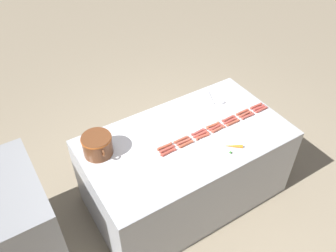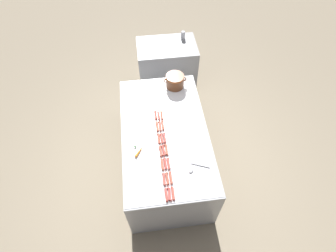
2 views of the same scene
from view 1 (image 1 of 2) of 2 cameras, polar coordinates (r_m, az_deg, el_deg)
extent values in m
plane|color=gray|center=(3.88, 2.61, -10.99)|extent=(20.00, 20.00, 0.00)
cube|color=#ADAFB5|center=(3.55, 2.82, -6.81)|extent=(1.09, 1.94, 0.86)
cube|color=silver|center=(3.24, 3.07, -1.78)|extent=(1.07, 1.90, 0.00)
cube|color=#939599|center=(3.38, -23.91, -14.32)|extent=(0.97, 0.63, 0.93)
cylinder|color=#AD463C|center=(3.63, 15.02, 2.61)|extent=(0.03, 0.13, 0.03)
sphere|color=#AD463C|center=(3.68, 15.78, 2.94)|extent=(0.03, 0.03, 0.03)
sphere|color=#AD463C|center=(3.59, 14.24, 2.27)|extent=(0.03, 0.03, 0.03)
cylinder|color=#AE4C40|center=(3.52, 12.90, 1.60)|extent=(0.03, 0.14, 0.03)
sphere|color=#AE4C40|center=(3.56, 13.67, 1.99)|extent=(0.03, 0.03, 0.03)
sphere|color=#AE4C40|center=(3.48, 12.11, 1.21)|extent=(0.03, 0.03, 0.03)
cylinder|color=#B1513A|center=(3.42, 10.56, 0.56)|extent=(0.03, 0.13, 0.03)
sphere|color=#B1513A|center=(3.45, 11.39, 0.95)|extent=(0.03, 0.03, 0.03)
sphere|color=#B1513A|center=(3.38, 9.70, 0.15)|extent=(0.03, 0.03, 0.03)
cylinder|color=#AE533F|center=(3.32, 8.18, -0.50)|extent=(0.04, 0.14, 0.03)
sphere|color=#AE533F|center=(3.36, 9.12, -0.13)|extent=(0.03, 0.03, 0.03)
sphere|color=#AE533F|center=(3.29, 7.22, -0.87)|extent=(0.03, 0.03, 0.03)
cylinder|color=#BA4E3A|center=(3.23, 5.67, -1.68)|extent=(0.04, 0.14, 0.03)
sphere|color=#BA4E3A|center=(3.27, 6.57, -1.20)|extent=(0.03, 0.03, 0.03)
sphere|color=#BA4E3A|center=(3.20, 4.76, -2.17)|extent=(0.03, 0.03, 0.03)
cylinder|color=#B35339|center=(3.15, 2.98, -2.94)|extent=(0.03, 0.13, 0.03)
sphere|color=#B35339|center=(3.18, 4.00, -2.51)|extent=(0.03, 0.03, 0.03)
sphere|color=#B35339|center=(3.12, 1.94, -3.39)|extent=(0.03, 0.03, 0.03)
cylinder|color=#B94839|center=(3.07, 0.05, -4.29)|extent=(0.04, 0.14, 0.03)
sphere|color=#B94839|center=(3.10, 1.14, -3.86)|extent=(0.03, 0.03, 0.03)
sphere|color=#B94839|center=(3.05, -1.07, -4.72)|extent=(0.03, 0.03, 0.03)
cylinder|color=#B9463F|center=(3.65, 14.62, 2.88)|extent=(0.04, 0.14, 0.03)
sphere|color=#B9463F|center=(3.69, 15.32, 3.26)|extent=(0.03, 0.03, 0.03)
sphere|color=#B9463F|center=(3.61, 13.91, 2.49)|extent=(0.03, 0.03, 0.03)
cylinder|color=#AB4F3B|center=(3.54, 12.49, 1.91)|extent=(0.04, 0.14, 0.03)
sphere|color=#AB4F3B|center=(3.58, 13.34, 2.23)|extent=(0.03, 0.03, 0.03)
sphere|color=#AB4F3B|center=(3.50, 11.63, 1.58)|extent=(0.03, 0.03, 0.03)
cylinder|color=#AF453D|center=(3.43, 10.14, 0.85)|extent=(0.03, 0.14, 0.03)
sphere|color=#AF453D|center=(3.47, 11.02, 1.20)|extent=(0.03, 0.03, 0.03)
sphere|color=#AF453D|center=(3.40, 9.25, 0.48)|extent=(0.03, 0.03, 0.03)
cylinder|color=#AF473D|center=(3.34, 7.77, -0.20)|extent=(0.04, 0.14, 0.03)
sphere|color=#AF473D|center=(3.37, 8.72, 0.15)|extent=(0.03, 0.03, 0.03)
sphere|color=#AF473D|center=(3.31, 6.81, -0.56)|extent=(0.03, 0.03, 0.03)
cylinder|color=#B84B40|center=(3.25, 5.30, -1.33)|extent=(0.03, 0.13, 0.03)
sphere|color=#B84B40|center=(3.28, 6.27, -0.92)|extent=(0.03, 0.03, 0.03)
sphere|color=#B84B40|center=(3.22, 4.32, -1.74)|extent=(0.03, 0.03, 0.03)
cylinder|color=#B05242|center=(3.17, 2.59, -2.57)|extent=(0.03, 0.14, 0.03)
sphere|color=#B05242|center=(3.20, 3.55, -2.08)|extent=(0.03, 0.03, 0.03)
sphere|color=#B05242|center=(3.14, 1.62, -3.06)|extent=(0.03, 0.03, 0.03)
cylinder|color=#B24C3F|center=(3.10, -0.16, -3.78)|extent=(0.03, 0.13, 0.03)
sphere|color=#B24C3F|center=(3.13, 0.89, -3.31)|extent=(0.03, 0.03, 0.03)
sphere|color=#B24C3F|center=(3.08, -1.23, -4.24)|extent=(0.03, 0.03, 0.03)
cylinder|color=#B2473A|center=(3.67, 14.18, 3.19)|extent=(0.03, 0.13, 0.03)
sphere|color=#B2473A|center=(3.71, 14.91, 3.54)|extent=(0.03, 0.03, 0.03)
sphere|color=#B2473A|center=(3.63, 13.43, 2.84)|extent=(0.03, 0.03, 0.03)
cylinder|color=#B5503C|center=(3.56, 12.03, 2.25)|extent=(0.03, 0.13, 0.03)
sphere|color=#B5503C|center=(3.60, 12.85, 2.59)|extent=(0.03, 0.03, 0.03)
sphere|color=#B5503C|center=(3.52, 11.20, 1.90)|extent=(0.03, 0.03, 0.03)
cylinder|color=#B04A3E|center=(3.46, 9.84, 1.23)|extent=(0.03, 0.14, 0.03)
sphere|color=#B04A3E|center=(3.49, 10.72, 1.57)|extent=(0.03, 0.03, 0.03)
sphere|color=#B04A3E|center=(3.42, 8.93, 0.88)|extent=(0.03, 0.03, 0.03)
cylinder|color=#B1533B|center=(3.36, 7.33, 0.12)|extent=(0.04, 0.14, 0.03)
sphere|color=#B1533B|center=(3.39, 8.17, 0.56)|extent=(0.03, 0.03, 0.03)
sphere|color=#B1533B|center=(3.32, 6.47, -0.34)|extent=(0.03, 0.03, 0.03)
cylinder|color=#AD4841|center=(3.27, 4.97, -0.98)|extent=(0.04, 0.14, 0.03)
sphere|color=#AD4841|center=(3.30, 5.95, -0.60)|extent=(0.03, 0.03, 0.03)
sphere|color=#AD4841|center=(3.24, 3.96, -1.36)|extent=(0.03, 0.03, 0.03)
cylinder|color=#AD523D|center=(3.19, 2.14, -2.23)|extent=(0.03, 0.13, 0.03)
sphere|color=#AD523D|center=(3.21, 3.15, -1.81)|extent=(0.03, 0.03, 0.03)
sphere|color=#AD523D|center=(3.16, 1.10, -2.65)|extent=(0.03, 0.03, 0.03)
cylinder|color=#AD4F38|center=(3.12, -0.55, -3.36)|extent=(0.03, 0.14, 0.03)
sphere|color=#AD4F38|center=(3.15, 0.46, -2.87)|extent=(0.03, 0.03, 0.03)
sphere|color=#AD4F38|center=(3.10, -1.59, -3.86)|extent=(0.03, 0.03, 0.03)
cylinder|color=brown|center=(3.08, -11.47, -3.07)|extent=(0.26, 0.26, 0.19)
torus|color=#9E4A1B|center=(3.02, -11.67, -1.99)|extent=(0.27, 0.27, 0.03)
torus|color=brown|center=(2.98, -10.53, -4.30)|extent=(0.07, 0.02, 0.07)
torus|color=brown|center=(3.16, -12.44, -1.41)|extent=(0.07, 0.02, 0.07)
cylinder|color=#B7B7BC|center=(3.70, 7.05, 4.61)|extent=(0.21, 0.09, 0.01)
ellipsoid|color=#B7B7BC|center=(3.66, 8.84, 3.90)|extent=(0.07, 0.08, 0.02)
cone|color=orange|center=(3.18, 10.57, -3.24)|extent=(0.12, 0.16, 0.03)
sphere|color=#387F2D|center=(3.12, 10.18, -4.26)|extent=(0.02, 0.02, 0.02)
camera|label=2|loc=(3.77, 43.24, 41.48)|focal=28.33mm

